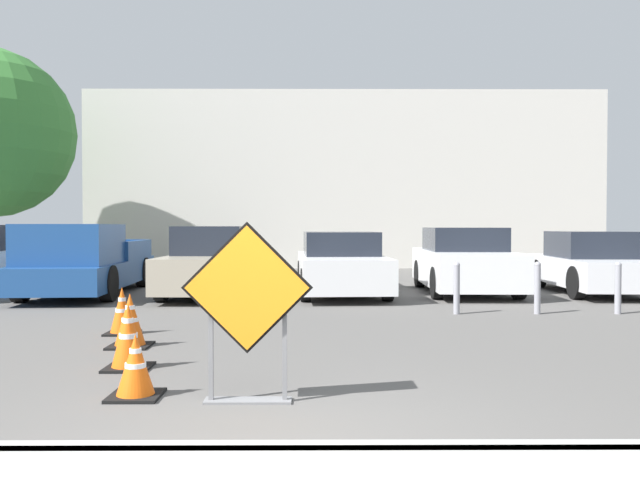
{
  "coord_description": "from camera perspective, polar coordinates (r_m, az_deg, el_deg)",
  "views": [
    {
      "loc": [
        0.28,
        -4.03,
        1.57
      ],
      "look_at": [
        0.38,
        12.51,
        1.19
      ],
      "focal_mm": 35.0,
      "sensor_mm": 36.0,
      "label": 1
    }
  ],
  "objects": [
    {
      "name": "parked_car_fourth",
      "position": [
        15.01,
        13.07,
        -1.99
      ],
      "size": [
        2.03,
        4.29,
        1.53
      ],
      "rotation": [
        0.0,
        0.0,
        3.12
      ],
      "color": "white",
      "rests_on": "ground_plane"
    },
    {
      "name": "parked_car_third",
      "position": [
        14.38,
        1.89,
        -2.27
      ],
      "size": [
        2.09,
        4.63,
        1.43
      ],
      "rotation": [
        0.0,
        0.0,
        3.19
      ],
      "color": "white",
      "rests_on": "ground_plane"
    },
    {
      "name": "parked_car_second",
      "position": [
        14.4,
        -9.77,
        -2.11
      ],
      "size": [
        1.89,
        4.47,
        1.56
      ],
      "rotation": [
        0.0,
        0.0,
        3.11
      ],
      "color": "#A39984",
      "rests_on": "ground_plane"
    },
    {
      "name": "curb_lip",
      "position": [
        4.31,
        -4.3,
        -19.07
      ],
      "size": [
        27.08,
        0.2,
        0.14
      ],
      "color": "#999993",
      "rests_on": "ground_plane"
    },
    {
      "name": "traffic_cone_fourth",
      "position": [
        9.53,
        -17.64,
        -6.22
      ],
      "size": [
        0.45,
        0.45,
        0.69
      ],
      "color": "black",
      "rests_on": "ground_plane"
    },
    {
      "name": "traffic_cone_second",
      "position": [
        7.23,
        -17.12,
        -8.46
      ],
      "size": [
        0.49,
        0.49,
        0.72
      ],
      "color": "black",
      "rests_on": "ground_plane"
    },
    {
      "name": "traffic_cone_nearest",
      "position": [
        6.06,
        -16.51,
        -11.04
      ],
      "size": [
        0.47,
        0.47,
        0.58
      ],
      "color": "black",
      "rests_on": "ground_plane"
    },
    {
      "name": "road_closed_sign",
      "position": [
        5.56,
        -6.67,
        -5.71
      ],
      "size": [
        1.16,
        0.2,
        1.61
      ],
      "color": "black",
      "rests_on": "ground_plane"
    },
    {
      "name": "bollard_second",
      "position": [
        11.76,
        19.26,
        -4.02
      ],
      "size": [
        0.12,
        0.12,
        0.93
      ],
      "color": "gray",
      "rests_on": "ground_plane"
    },
    {
      "name": "building_facade_backdrop",
      "position": [
        25.47,
        2.06,
        5.18
      ],
      "size": [
        19.26,
        5.0,
        6.58
      ],
      "color": "beige",
      "rests_on": "ground_plane"
    },
    {
      "name": "pickup_truck",
      "position": [
        15.04,
        -20.82,
        -2.01
      ],
      "size": [
        2.22,
        5.33,
        1.61
      ],
      "rotation": [
        0.0,
        0.0,
        3.2
      ],
      "color": "navy",
      "rests_on": "ground_plane"
    },
    {
      "name": "ground_plane",
      "position": [
        14.12,
        -1.48,
        -5.08
      ],
      "size": [
        96.0,
        96.0,
        0.0
      ],
      "primitive_type": "plane",
      "color": "#565451"
    },
    {
      "name": "bollard_third",
      "position": [
        12.32,
        25.59,
        -3.85
      ],
      "size": [
        0.12,
        0.12,
        0.93
      ],
      "color": "gray",
      "rests_on": "ground_plane"
    },
    {
      "name": "bollard_nearest",
      "position": [
        11.36,
        12.39,
        -4.18
      ],
      "size": [
        0.12,
        0.12,
        0.93
      ],
      "color": "gray",
      "rests_on": "ground_plane"
    },
    {
      "name": "traffic_cone_third",
      "position": [
        8.51,
        -16.98,
        -7.08
      ],
      "size": [
        0.52,
        0.52,
        0.7
      ],
      "color": "black",
      "rests_on": "ground_plane"
    },
    {
      "name": "parked_car_fifth",
      "position": [
        15.87,
        23.44,
        -2.07
      ],
      "size": [
        1.92,
        4.22,
        1.44
      ],
      "rotation": [
        0.0,
        0.0,
        3.09
      ],
      "color": "silver",
      "rests_on": "ground_plane"
    }
  ]
}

